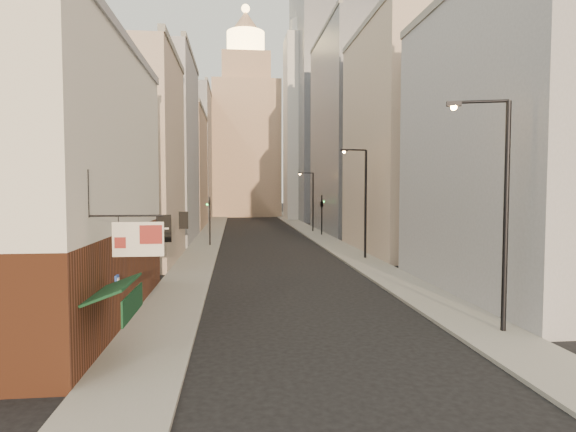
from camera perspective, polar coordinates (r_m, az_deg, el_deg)
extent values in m
plane|color=black|center=(14.26, 8.78, -20.57)|extent=(360.00, 360.00, 0.00)
cube|color=gray|center=(67.90, -8.84, -1.61)|extent=(3.00, 140.00, 0.15)
cube|color=gray|center=(68.55, 2.08, -1.52)|extent=(3.00, 140.00, 0.15)
cube|color=brown|center=(23.18, -25.39, -6.38)|extent=(6.00, 16.00, 4.00)
cube|color=silver|center=(22.99, -25.76, 8.54)|extent=(6.00, 16.00, 8.00)
cube|color=gray|center=(23.01, -19.05, 19.09)|extent=(0.60, 16.00, 0.40)
cylinder|color=black|center=(16.00, -18.78, 0.03)|extent=(2.40, 0.06, 0.06)
cube|color=beige|center=(15.97, -17.33, -2.65)|extent=(1.60, 0.06, 1.10)
cube|color=maroon|center=(15.88, -15.92, -2.12)|extent=(0.70, 0.10, 0.60)
cube|color=maroon|center=(16.10, -19.24, -3.00)|extent=(0.35, 0.10, 0.35)
cube|color=black|center=(16.58, -20.01, -8.08)|extent=(1.25, 3.00, 0.52)
cube|color=black|center=(16.55, -17.93, -9.83)|extent=(0.06, 3.00, 0.80)
cube|color=blue|center=(19.65, -19.61, -7.36)|extent=(0.08, 0.40, 0.50)
cube|color=black|center=(26.96, -14.50, -1.44)|extent=(0.80, 0.08, 1.50)
cube|color=black|center=(36.87, -12.28, -0.50)|extent=(0.70, 0.08, 1.30)
cube|color=tan|center=(39.60, -18.87, 6.32)|extent=(8.00, 12.00, 16.00)
cube|color=gray|center=(55.42, -15.28, 7.51)|extent=(8.00, 16.00, 20.00)
cube|color=tan|center=(73.15, -13.05, 5.30)|extent=(8.00, 18.00, 17.00)
cube|color=gray|center=(93.20, -11.62, 7.00)|extent=(8.00, 20.00, 24.00)
cube|color=gray|center=(29.12, 25.98, 7.34)|extent=(8.00, 16.00, 16.00)
cube|color=tan|center=(45.50, 13.74, 8.50)|extent=(8.00, 16.00, 20.00)
cube|color=gray|center=(64.88, 7.64, 9.61)|extent=(8.00, 20.00, 26.00)
cube|color=gray|center=(95.07, 7.13, 14.88)|extent=(20.00, 22.00, 50.00)
cube|color=tan|center=(104.95, -4.97, 7.72)|extent=(14.00, 14.00, 28.00)
cube|color=tan|center=(107.63, -5.02, 16.78)|extent=(10.00, 10.00, 6.00)
cylinder|color=#FFCC72|center=(109.05, -5.03, 19.59)|extent=(8.00, 8.00, 5.00)
cone|color=tan|center=(110.40, -5.04, 21.83)|extent=(7.00, 7.00, 5.00)
sphere|color=#FFCC72|center=(111.40, -5.05, 23.29)|extent=(1.80, 1.80, 1.80)
cube|color=silver|center=(92.27, 2.18, 10.23)|extent=(8.00, 8.00, 34.00)
cylinder|color=silver|center=(96.30, 2.20, 21.22)|extent=(6.00, 6.00, 3.00)
sphere|color=gray|center=(97.10, 2.21, 22.62)|extent=(4.40, 4.40, 4.40)
cylinder|color=black|center=(97.96, 2.21, 24.00)|extent=(0.60, 0.60, 2.00)
cylinder|color=black|center=(20.61, 24.41, -0.33)|extent=(0.20, 0.20, 9.14)
cylinder|color=black|center=(20.63, 21.91, 12.46)|extent=(1.98, 0.70, 0.12)
cube|color=black|center=(20.45, 19.06, 12.46)|extent=(0.60, 0.37, 0.18)
sphere|color=#FFA03F|center=(20.43, 19.05, 12.09)|extent=(0.24, 0.24, 0.24)
cylinder|color=black|center=(39.46, 9.18, 1.28)|extent=(0.20, 0.20, 8.87)
cylinder|color=black|center=(39.09, 7.96, 7.77)|extent=(1.94, 0.58, 0.12)
cube|color=black|center=(38.64, 6.66, 7.76)|extent=(0.58, 0.34, 0.18)
sphere|color=#FFA03F|center=(38.63, 6.66, 7.57)|extent=(0.24, 0.24, 0.24)
cylinder|color=black|center=(63.87, 2.98, 1.59)|extent=(0.17, 0.17, 7.85)
cylinder|color=black|center=(63.78, 2.21, 5.11)|extent=(1.75, 0.18, 0.10)
cube|color=black|center=(63.70, 1.42, 5.08)|extent=(0.49, 0.21, 0.16)
sphere|color=#FFA03F|center=(63.69, 1.42, 4.98)|extent=(0.21, 0.21, 0.21)
cylinder|color=black|center=(48.59, -9.25, -0.65)|extent=(0.16, 0.16, 5.00)
imported|color=black|center=(48.51, -9.27, 1.36)|extent=(0.51, 0.51, 1.35)
sphere|color=#19E533|center=(48.52, -9.57, 1.35)|extent=(0.16, 0.16, 0.16)
cylinder|color=black|center=(58.91, 4.02, 0.06)|extent=(0.16, 0.16, 5.00)
imported|color=black|center=(58.84, 4.03, 1.71)|extent=(0.71, 0.71, 1.46)
sphere|color=#19E533|center=(58.89, 4.26, 1.71)|extent=(0.16, 0.16, 0.16)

